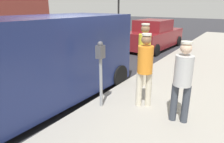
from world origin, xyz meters
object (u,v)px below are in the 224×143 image
object	(u,v)px
parking_meter_near	(101,63)
pedestrian_in_gray	(183,78)
parked_sedan_ahead	(154,36)
pedestrian_in_yellow	(144,51)
pedestrian_in_orange	(145,66)
parked_van	(39,59)

from	to	relation	value
parking_meter_near	pedestrian_in_gray	world-z (taller)	pedestrian_in_gray
parking_meter_near	parked_sedan_ahead	xyz separation A→B (m)	(-1.79, 7.58, -0.43)
pedestrian_in_yellow	pedestrian_in_orange	bearing A→B (deg)	-64.58
parking_meter_near	pedestrian_in_yellow	distance (m)	1.68
pedestrian_in_orange	pedestrian_in_yellow	bearing A→B (deg)	115.42
parked_van	parked_sedan_ahead	bearing A→B (deg)	92.06
pedestrian_in_orange	pedestrian_in_yellow	distance (m)	1.20
pedestrian_in_orange	parked_sedan_ahead	distance (m)	7.48
parked_van	pedestrian_in_orange	bearing A→B (deg)	23.74
parking_meter_near	pedestrian_in_yellow	bearing A→B (deg)	80.11
parked_van	parked_sedan_ahead	world-z (taller)	parked_van
parking_meter_near	pedestrian_in_gray	xyz separation A→B (m)	(1.69, 0.34, -0.11)
parking_meter_near	pedestrian_in_yellow	size ratio (longest dim) A/B	0.85
pedestrian_in_gray	parked_van	xyz separation A→B (m)	(-3.18, -0.79, 0.08)
pedestrian_in_gray	parked_sedan_ahead	distance (m)	8.03
pedestrian_in_orange	pedestrian_in_gray	size ratio (longest dim) A/B	1.03
parking_meter_near	parked_van	size ratio (longest dim) A/B	0.29
pedestrian_in_orange	parking_meter_near	bearing A→B (deg)	-144.85
parking_meter_near	pedestrian_in_gray	distance (m)	1.72
pedestrian_in_yellow	parked_van	bearing A→B (deg)	-130.43
pedestrian_in_gray	parked_sedan_ahead	world-z (taller)	pedestrian_in_gray
pedestrian_in_yellow	parked_van	size ratio (longest dim) A/B	0.34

